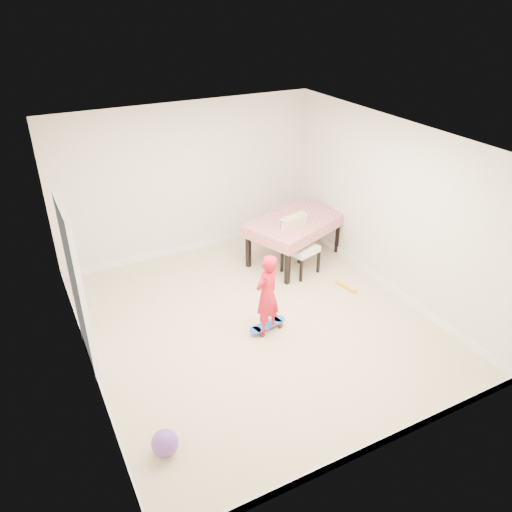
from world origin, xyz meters
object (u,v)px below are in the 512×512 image
dining_table (295,239)px  child (267,296)px  balloon (165,443)px  skateboard (267,327)px  dining_chair (301,247)px

dining_table → child: bearing=-152.5°
balloon → child: bearing=34.8°
skateboard → balloon: (-1.90, -1.34, 0.10)m
dining_table → balloon: bearing=-159.7°
dining_chair → child: bearing=-152.9°
skateboard → child: bearing=-139.0°
dining_table → child: 2.13m
dining_table → skateboard: 2.10m
dining_chair → child: 1.71m
dining_table → dining_chair: dining_chair is taller
dining_chair → child: size_ratio=0.83×
dining_table → balloon: size_ratio=5.78×
balloon → dining_chair: bearing=38.2°
skateboard → child: (-0.03, -0.04, 0.53)m
dining_table → skateboard: size_ratio=2.78×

